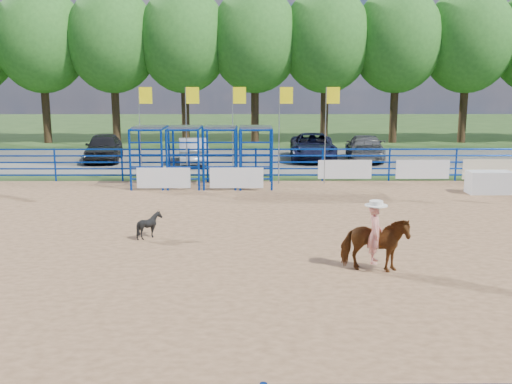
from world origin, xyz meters
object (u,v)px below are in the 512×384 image
car_d (365,148)px  car_c (313,147)px  car_a (104,147)px  announcer_table (489,182)px  horse_and_rider (375,238)px  car_b (193,151)px  calf (150,225)px

car_d → car_c: bearing=2.6°
car_d → car_a: bearing=7.3°
announcer_table → car_c: 11.59m
car_a → car_d: (14.69, 0.28, -0.06)m
car_c → horse_and_rider: bearing=-88.6°
announcer_table → car_d: (-3.14, 9.68, 0.25)m
announcer_table → car_b: 15.24m
car_a → car_d: bearing=-6.9°
car_a → horse_and_rider: bearing=-67.2°
car_b → car_c: (6.65, 1.48, 0.04)m
car_c → car_b: bearing=-164.5°
car_b → car_d: bearing=179.7°
calf → car_d: size_ratio=0.15×
announcer_table → calf: bearing=-152.5°
calf → car_d: bearing=-31.8°
calf → announcer_table: bearing=-64.4°
horse_and_rider → calf: horse_and_rider is taller
car_d → announcer_table: bearing=114.2°
calf → car_c: car_c is taller
car_b → horse_and_rider: bearing=101.0°
calf → car_a: car_a is taller
calf → car_c: (6.37, 16.35, 0.36)m
car_a → car_c: bearing=-5.8°
horse_and_rider → car_c: horse_and_rider is taller
horse_and_rider → car_a: (-11.26, 18.84, -0.07)m
car_a → car_d: car_a is taller
calf → horse_and_rider: bearing=-118.6°
car_b → car_d: car_d is taller
horse_and_rider → car_d: horse_and_rider is taller
car_b → car_c: size_ratio=0.80×
announcer_table → car_c: size_ratio=0.31×
announcer_table → horse_and_rider: bearing=-124.9°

